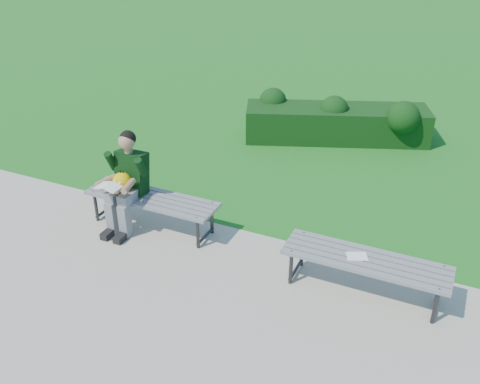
{
  "coord_description": "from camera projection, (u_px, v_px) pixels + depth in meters",
  "views": [
    {
      "loc": [
        2.16,
        -5.43,
        3.87
      ],
      "look_at": [
        -0.23,
        -0.23,
        0.73
      ],
      "focal_mm": 40.0,
      "sensor_mm": 36.0,
      "label": 1
    }
  ],
  "objects": [
    {
      "name": "ground",
      "position": [
        263.0,
        236.0,
        6.98
      ],
      "size": [
        80.0,
        80.0,
        0.0
      ],
      "color": "#247426",
      "rests_on": "ground"
    },
    {
      "name": "walkway",
      "position": [
        200.0,
        320.0,
        5.59
      ],
      "size": [
        30.0,
        3.5,
        0.02
      ],
      "color": "#AAA08D",
      "rests_on": "ground"
    },
    {
      "name": "hedge",
      "position": [
        338.0,
        121.0,
        9.64
      ],
      "size": [
        3.32,
        1.92,
        0.86
      ],
      "color": "#143A0D",
      "rests_on": "ground"
    },
    {
      "name": "bench_left",
      "position": [
        152.0,
        201.0,
        6.97
      ],
      "size": [
        1.8,
        0.5,
        0.46
      ],
      "color": "slate",
      "rests_on": "walkway"
    },
    {
      "name": "bench_right",
      "position": [
        366.0,
        263.0,
        5.78
      ],
      "size": [
        1.8,
        0.5,
        0.46
      ],
      "color": "slate",
      "rests_on": "walkway"
    },
    {
      "name": "seated_boy",
      "position": [
        126.0,
        179.0,
        6.86
      ],
      "size": [
        0.56,
        0.76,
        1.31
      ],
      "color": "gray",
      "rests_on": "walkway"
    },
    {
      "name": "paper_sheet",
      "position": [
        357.0,
        256.0,
        5.79
      ],
      "size": [
        0.26,
        0.23,
        0.01
      ],
      "color": "white",
      "rests_on": "bench_right"
    }
  ]
}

